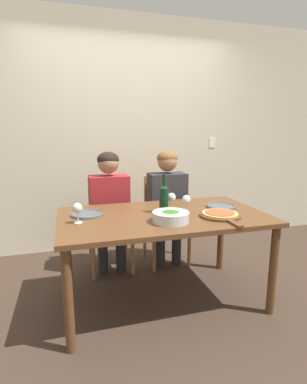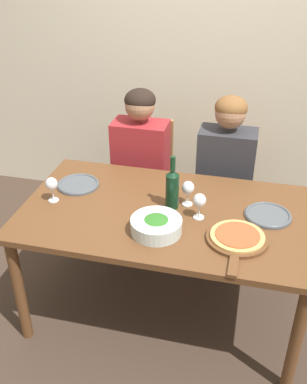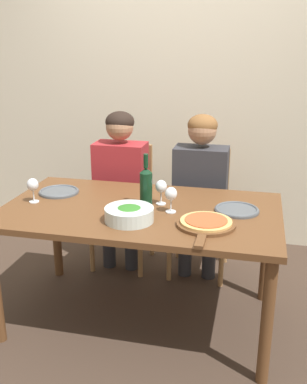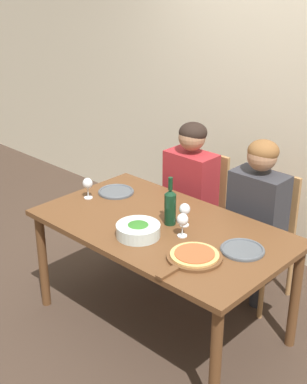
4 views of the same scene
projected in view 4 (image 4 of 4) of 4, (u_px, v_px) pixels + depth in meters
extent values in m
plane|color=#3D2D23|center=(161.00, 322.00, 3.67)|extent=(40.00, 40.00, 0.00)
cube|color=beige|center=(285.00, 95.00, 4.05)|extent=(10.00, 0.05, 2.70)
cube|color=brown|center=(162.00, 228.00, 3.38)|extent=(1.63, 0.94, 0.04)
cylinder|color=brown|center=(43.00, 261.00, 3.73)|extent=(0.06, 0.06, 0.72)
cylinder|color=brown|center=(215.00, 364.00, 2.78)|extent=(0.06, 0.06, 0.72)
cylinder|color=brown|center=(127.00, 222.00, 4.28)|extent=(0.06, 0.06, 0.72)
cylinder|color=brown|center=(295.00, 298.00, 3.33)|extent=(0.06, 0.06, 0.72)
cube|color=#9E7042|center=(191.00, 219.00, 4.19)|extent=(0.42, 0.42, 0.04)
cube|color=#9E7042|center=(208.00, 182.00, 4.21)|extent=(0.38, 0.03, 0.49)
cylinder|color=#9E7042|center=(157.00, 244.00, 4.27)|extent=(0.04, 0.04, 0.40)
cylinder|color=#9E7042|center=(194.00, 261.00, 4.03)|extent=(0.04, 0.04, 0.40)
cylinder|color=#9E7042|center=(187.00, 228.00, 4.52)|extent=(0.04, 0.04, 0.40)
cylinder|color=#9E7042|center=(224.00, 244.00, 4.28)|extent=(0.04, 0.04, 0.40)
cube|color=#9E7042|center=(256.00, 245.00, 3.81)|extent=(0.42, 0.42, 0.04)
cube|color=#9E7042|center=(274.00, 204.00, 3.83)|extent=(0.38, 0.03, 0.49)
cylinder|color=#9E7042|center=(217.00, 272.00, 3.89)|extent=(0.04, 0.04, 0.40)
cylinder|color=#9E7042|center=(262.00, 293.00, 3.65)|extent=(0.04, 0.04, 0.40)
cylinder|color=#9E7042|center=(247.00, 253.00, 4.14)|extent=(0.04, 0.04, 0.40)
cylinder|color=#9E7042|center=(290.00, 271.00, 3.90)|extent=(0.04, 0.04, 0.40)
cylinder|color=#28282D|center=(175.00, 242.00, 4.27)|extent=(0.10, 0.10, 0.44)
cylinder|color=#28282D|center=(193.00, 250.00, 4.16)|extent=(0.10, 0.10, 0.44)
cube|color=maroon|center=(191.00, 186.00, 4.06)|extent=(0.38, 0.22, 0.54)
cylinder|color=maroon|center=(149.00, 206.00, 4.08)|extent=(0.07, 0.31, 0.14)
cylinder|color=maroon|center=(190.00, 223.00, 3.83)|extent=(0.07, 0.31, 0.14)
sphere|color=#9E7051|center=(192.00, 137.00, 3.90)|extent=(0.20, 0.20, 0.20)
ellipsoid|color=black|center=(193.00, 132.00, 3.89)|extent=(0.21, 0.21, 0.15)
cylinder|color=#28282D|center=(237.00, 269.00, 3.89)|extent=(0.10, 0.10, 0.44)
cylinder|color=#28282D|center=(258.00, 278.00, 3.78)|extent=(0.10, 0.10, 0.44)
cube|color=#2D2D33|center=(258.00, 210.00, 3.68)|extent=(0.38, 0.22, 0.54)
cylinder|color=#2D2D33|center=(212.00, 232.00, 3.70)|extent=(0.07, 0.31, 0.14)
cylinder|color=#2D2D33|center=(261.00, 251.00, 3.45)|extent=(0.07, 0.31, 0.14)
sphere|color=#9E7051|center=(262.00, 156.00, 3.52)|extent=(0.20, 0.20, 0.20)
ellipsoid|color=brown|center=(263.00, 151.00, 3.52)|extent=(0.21, 0.21, 0.15)
cylinder|color=black|center=(170.00, 209.00, 3.35)|extent=(0.07, 0.07, 0.20)
cone|color=black|center=(170.00, 192.00, 3.30)|extent=(0.07, 0.07, 0.03)
cylinder|color=black|center=(170.00, 184.00, 3.28)|extent=(0.03, 0.03, 0.08)
cylinder|color=silver|center=(138.00, 230.00, 3.23)|extent=(0.27, 0.27, 0.08)
ellipsoid|color=#2D6B23|center=(138.00, 230.00, 3.22)|extent=(0.22, 0.22, 0.08)
cylinder|color=#4C5156|center=(116.00, 192.00, 3.84)|extent=(0.26, 0.26, 0.01)
torus|color=#4C5156|center=(116.00, 191.00, 3.84)|extent=(0.25, 0.25, 0.02)
cylinder|color=#4C5156|center=(242.00, 250.00, 3.07)|extent=(0.26, 0.26, 0.01)
torus|color=#4C5156|center=(242.00, 249.00, 3.07)|extent=(0.25, 0.25, 0.02)
cylinder|color=brown|center=(195.00, 257.00, 3.00)|extent=(0.32, 0.32, 0.02)
cube|color=brown|center=(167.00, 273.00, 2.84)|extent=(0.04, 0.14, 0.02)
cylinder|color=tan|center=(195.00, 255.00, 2.99)|extent=(0.28, 0.28, 0.01)
cylinder|color=#AD4C28|center=(195.00, 253.00, 2.99)|extent=(0.23, 0.23, 0.01)
cylinder|color=silver|center=(88.00, 198.00, 3.75)|extent=(0.06, 0.06, 0.01)
cylinder|color=silver|center=(88.00, 192.00, 3.74)|extent=(0.01, 0.01, 0.07)
ellipsoid|color=silver|center=(88.00, 183.00, 3.71)|extent=(0.07, 0.07, 0.08)
ellipsoid|color=maroon|center=(88.00, 185.00, 3.71)|extent=(0.06, 0.06, 0.03)
cylinder|color=silver|center=(182.00, 236.00, 3.24)|extent=(0.06, 0.06, 0.01)
cylinder|color=silver|center=(182.00, 230.00, 3.22)|extent=(0.01, 0.01, 0.07)
ellipsoid|color=silver|center=(183.00, 220.00, 3.19)|extent=(0.07, 0.07, 0.08)
ellipsoid|color=maroon|center=(183.00, 221.00, 3.20)|extent=(0.06, 0.06, 0.03)
cylinder|color=silver|center=(184.00, 225.00, 3.37)|extent=(0.06, 0.06, 0.01)
cylinder|color=silver|center=(184.00, 219.00, 3.35)|extent=(0.01, 0.01, 0.07)
ellipsoid|color=silver|center=(185.00, 209.00, 3.33)|extent=(0.07, 0.07, 0.08)
ellipsoid|color=maroon|center=(185.00, 211.00, 3.33)|extent=(0.06, 0.06, 0.03)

